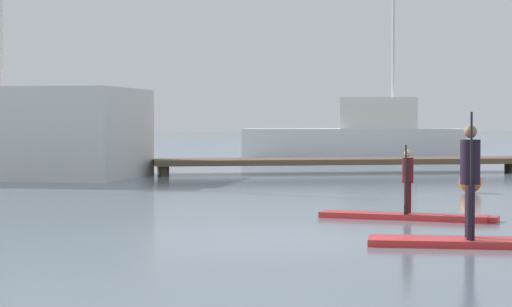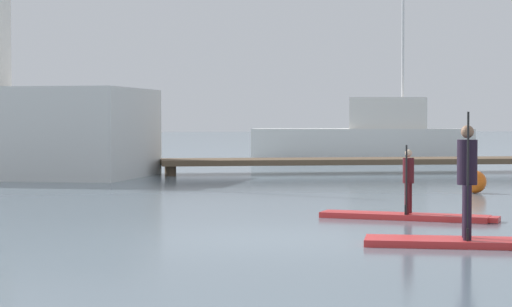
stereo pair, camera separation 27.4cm
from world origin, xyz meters
name	(u,v)px [view 1 (the left image)]	position (x,y,z in m)	size (l,w,h in m)	color
ground_plane	(278,239)	(0.00, 0.00, 0.00)	(240.00, 240.00, 0.00)	slate
paddleboard_near	(407,216)	(2.84, 2.48, 0.05)	(3.03, 1.99, 0.10)	red
paddler_child_solo	(408,177)	(2.83, 2.47, 0.75)	(0.28, 0.36, 1.24)	#4C1419
paddleboard_far	(493,242)	(2.86, -1.36, 0.05)	(3.58, 1.77, 0.10)	red
paddler_adult	(470,174)	(2.54, -1.27, 1.03)	(0.36, 0.49, 1.80)	black
fishing_boat_green_midground	(358,137)	(8.72, 27.58, 0.98)	(9.85, 4.76, 7.41)	silver
floating_dock	(345,161)	(5.50, 17.26, 0.40)	(12.66, 2.05, 0.49)	brown
mooring_buoy_mid	(470,182)	(6.31, 8.28, 0.27)	(0.55, 0.55, 0.55)	orange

